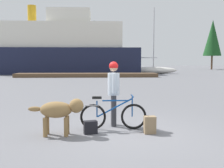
% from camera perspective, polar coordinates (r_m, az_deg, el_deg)
% --- Properties ---
extents(ground_plane, '(160.00, 160.00, 0.00)m').
position_cam_1_polar(ground_plane, '(6.89, 2.73, -10.02)').
color(ground_plane, slate).
extents(bicycle, '(1.71, 0.44, 0.89)m').
position_cam_1_polar(bicycle, '(7.05, 0.17, -6.61)').
color(bicycle, black).
rests_on(bicycle, ground_plane).
extents(person_cyclist, '(0.32, 0.53, 1.75)m').
position_cam_1_polar(person_cyclist, '(7.36, 0.34, -0.65)').
color(person_cyclist, '#333338').
rests_on(person_cyclist, ground_plane).
extents(dog, '(1.31, 0.46, 0.88)m').
position_cam_1_polar(dog, '(6.59, -10.89, -5.44)').
color(dog, olive).
rests_on(dog, ground_plane).
extents(backpack, '(0.29, 0.21, 0.43)m').
position_cam_1_polar(backpack, '(6.78, 7.93, -8.47)').
color(backpack, '#8C7251').
rests_on(backpack, ground_plane).
extents(handbag_pannier, '(0.35, 0.25, 0.32)m').
position_cam_1_polar(handbag_pannier, '(6.72, -4.53, -9.04)').
color(handbag_pannier, black).
rests_on(handbag_pannier, ground_plane).
extents(dock_pier, '(14.84, 2.10, 0.40)m').
position_cam_1_polar(dock_pier, '(28.90, -5.32, 1.87)').
color(dock_pier, brown).
rests_on(dock_pier, ground_plane).
extents(ferry_boat, '(22.47, 7.34, 8.92)m').
position_cam_1_polar(ferry_boat, '(37.29, -12.06, 7.04)').
color(ferry_boat, '#191E38').
rests_on(ferry_boat, ground_plane).
extents(sailboat_moored, '(6.24, 1.75, 8.50)m').
position_cam_1_polar(sailboat_moored, '(36.04, 8.65, 2.97)').
color(sailboat_moored, silver).
rests_on(sailboat_moored, ground_plane).
extents(pine_tree_far_left, '(3.00, 3.00, 10.62)m').
position_cam_1_polar(pine_tree_far_left, '(55.27, -16.93, 9.60)').
color(pine_tree_far_left, '#4C331E').
rests_on(pine_tree_far_left, ground_plane).
extents(pine_tree_center, '(4.17, 4.17, 8.97)m').
position_cam_1_polar(pine_tree_center, '(50.17, -3.72, 9.75)').
color(pine_tree_center, '#4C331E').
rests_on(pine_tree_center, ground_plane).
extents(pine_tree_far_right, '(3.36, 3.36, 9.32)m').
position_cam_1_polar(pine_tree_far_right, '(55.35, 20.33, 9.04)').
color(pine_tree_far_right, '#4C331E').
rests_on(pine_tree_far_right, ground_plane).
extents(pine_tree_mid_back, '(4.34, 4.34, 11.20)m').
position_cam_1_polar(pine_tree_mid_back, '(59.33, -8.87, 9.69)').
color(pine_tree_mid_back, '#4C331E').
rests_on(pine_tree_mid_back, ground_plane).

